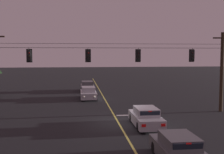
{
  "coord_description": "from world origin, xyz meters",
  "views": [
    {
      "loc": [
        -2.97,
        -21.24,
        5.24
      ],
      "look_at": [
        0.0,
        4.16,
        3.15
      ],
      "focal_mm": 46.09,
      "sensor_mm": 36.0,
      "label": 1
    }
  ],
  "objects_px": {
    "traffic_light_leftmost": "(29,56)",
    "traffic_light_centre": "(138,56)",
    "car_waiting_second_near": "(178,150)",
    "car_oncoming_lead": "(88,93)",
    "traffic_light_left_inner": "(88,56)",
    "car_waiting_near_lane": "(146,117)",
    "car_oncoming_trailing": "(87,87)",
    "traffic_light_right_inner": "(192,56)"
  },
  "relations": [
    {
      "from": "car_oncoming_lead",
      "to": "car_oncoming_trailing",
      "type": "relative_size",
      "value": 1.0
    },
    {
      "from": "traffic_light_centre",
      "to": "car_waiting_second_near",
      "type": "xyz_separation_m",
      "value": [
        -0.43,
        -11.43,
        -4.42
      ]
    },
    {
      "from": "traffic_light_centre",
      "to": "car_waiting_second_near",
      "type": "relative_size",
      "value": 0.28
    },
    {
      "from": "car_oncoming_trailing",
      "to": "car_waiting_near_lane",
      "type": "bearing_deg",
      "value": -79.81
    },
    {
      "from": "traffic_light_right_inner",
      "to": "car_oncoming_lead",
      "type": "xyz_separation_m",
      "value": [
        -8.87,
        8.73,
        -4.42
      ]
    },
    {
      "from": "car_oncoming_lead",
      "to": "car_waiting_second_near",
      "type": "distance_m",
      "value": 20.48
    },
    {
      "from": "traffic_light_left_inner",
      "to": "traffic_light_right_inner",
      "type": "relative_size",
      "value": 1.0
    },
    {
      "from": "car_oncoming_lead",
      "to": "car_waiting_second_near",
      "type": "bearing_deg",
      "value": -79.89
    },
    {
      "from": "traffic_light_right_inner",
      "to": "car_waiting_second_near",
      "type": "height_order",
      "value": "traffic_light_right_inner"
    },
    {
      "from": "traffic_light_leftmost",
      "to": "traffic_light_left_inner",
      "type": "xyz_separation_m",
      "value": [
        4.87,
        0.0,
        0.0
      ]
    },
    {
      "from": "traffic_light_centre",
      "to": "traffic_light_right_inner",
      "type": "distance_m",
      "value": 4.84
    },
    {
      "from": "car_waiting_near_lane",
      "to": "car_oncoming_lead",
      "type": "relative_size",
      "value": 0.98
    },
    {
      "from": "traffic_light_left_inner",
      "to": "car_oncoming_trailing",
      "type": "relative_size",
      "value": 0.28
    },
    {
      "from": "traffic_light_centre",
      "to": "car_waiting_near_lane",
      "type": "height_order",
      "value": "traffic_light_centre"
    },
    {
      "from": "traffic_light_centre",
      "to": "car_oncoming_trailing",
      "type": "bearing_deg",
      "value": 104.28
    },
    {
      "from": "traffic_light_centre",
      "to": "car_oncoming_lead",
      "type": "relative_size",
      "value": 0.28
    },
    {
      "from": "car_oncoming_lead",
      "to": "car_oncoming_trailing",
      "type": "distance_m",
      "value": 6.77
    },
    {
      "from": "traffic_light_leftmost",
      "to": "car_oncoming_lead",
      "type": "distance_m",
      "value": 11.07
    },
    {
      "from": "traffic_light_centre",
      "to": "traffic_light_right_inner",
      "type": "bearing_deg",
      "value": 0.0
    },
    {
      "from": "car_oncoming_trailing",
      "to": "car_waiting_second_near",
      "type": "height_order",
      "value": "same"
    },
    {
      "from": "car_waiting_near_lane",
      "to": "car_oncoming_trailing",
      "type": "relative_size",
      "value": 0.98
    },
    {
      "from": "traffic_light_leftmost",
      "to": "traffic_light_right_inner",
      "type": "relative_size",
      "value": 1.0
    },
    {
      "from": "traffic_light_centre",
      "to": "car_waiting_near_lane",
      "type": "relative_size",
      "value": 0.28
    },
    {
      "from": "traffic_light_leftmost",
      "to": "traffic_light_centre",
      "type": "distance_m",
      "value": 9.2
    },
    {
      "from": "traffic_light_centre",
      "to": "car_oncoming_lead",
      "type": "xyz_separation_m",
      "value": [
        -4.03,
        8.73,
        -4.42
      ]
    },
    {
      "from": "car_waiting_near_lane",
      "to": "car_waiting_second_near",
      "type": "xyz_separation_m",
      "value": [
        -0.07,
        -6.98,
        0.0
      ]
    },
    {
      "from": "car_oncoming_lead",
      "to": "car_waiting_second_near",
      "type": "relative_size",
      "value": 1.02
    },
    {
      "from": "traffic_light_leftmost",
      "to": "traffic_light_centre",
      "type": "bearing_deg",
      "value": 0.0
    },
    {
      "from": "traffic_light_right_inner",
      "to": "car_oncoming_trailing",
      "type": "relative_size",
      "value": 0.28
    },
    {
      "from": "car_oncoming_trailing",
      "to": "car_waiting_second_near",
      "type": "xyz_separation_m",
      "value": [
        3.52,
        -26.93,
        0.0
      ]
    },
    {
      "from": "traffic_light_left_inner",
      "to": "traffic_light_centre",
      "type": "distance_m",
      "value": 4.33
    },
    {
      "from": "car_waiting_near_lane",
      "to": "car_waiting_second_near",
      "type": "distance_m",
      "value": 6.98
    },
    {
      "from": "car_waiting_near_lane",
      "to": "car_oncoming_lead",
      "type": "distance_m",
      "value": 13.68
    },
    {
      "from": "traffic_light_centre",
      "to": "car_waiting_second_near",
      "type": "height_order",
      "value": "traffic_light_centre"
    },
    {
      "from": "car_waiting_near_lane",
      "to": "traffic_light_centre",
      "type": "bearing_deg",
      "value": 85.38
    },
    {
      "from": "car_waiting_near_lane",
      "to": "car_waiting_second_near",
      "type": "height_order",
      "value": "same"
    },
    {
      "from": "traffic_light_right_inner",
      "to": "traffic_light_leftmost",
      "type": "bearing_deg",
      "value": 180.0
    },
    {
      "from": "traffic_light_left_inner",
      "to": "car_waiting_near_lane",
      "type": "height_order",
      "value": "traffic_light_left_inner"
    },
    {
      "from": "car_waiting_second_near",
      "to": "car_oncoming_lead",
      "type": "bearing_deg",
      "value": 100.11
    },
    {
      "from": "car_oncoming_lead",
      "to": "car_waiting_second_near",
      "type": "height_order",
      "value": "same"
    },
    {
      "from": "traffic_light_right_inner",
      "to": "car_waiting_second_near",
      "type": "relative_size",
      "value": 0.28
    },
    {
      "from": "traffic_light_right_inner",
      "to": "car_oncoming_trailing",
      "type": "bearing_deg",
      "value": 119.56
    }
  ]
}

